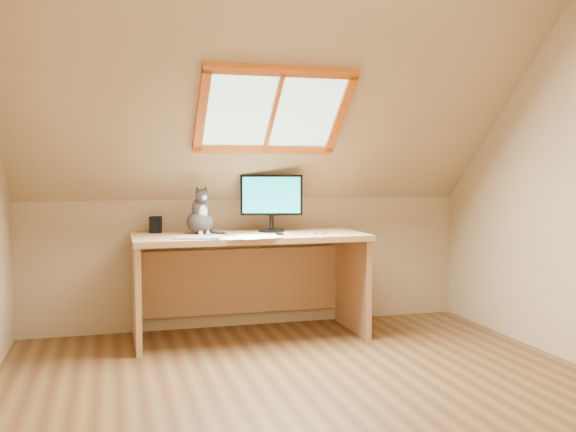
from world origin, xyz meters
name	(u,v)px	position (x,y,z in m)	size (l,w,h in m)	color
ground	(322,400)	(0.00, 0.00, 0.00)	(3.50, 3.50, 0.00)	brown
room_shell	(329,129)	(0.00, -0.09, 1.43)	(3.52, 3.52, 2.41)	tan
desk	(247,264)	(-0.09, 1.45, 0.53)	(1.67, 0.73, 0.76)	tan
monitor	(271,199)	(0.10, 1.49, 1.01)	(0.46, 0.20, 0.43)	black
cat	(200,216)	(-0.44, 1.47, 0.89)	(0.24, 0.27, 0.36)	#403C39
desk_speaker	(156,225)	(-0.75, 1.63, 0.82)	(0.08, 0.08, 0.12)	black
graphics_tablet	(199,237)	(-0.49, 1.16, 0.77)	(0.30, 0.22, 0.01)	#B2B2B7
mouse	(280,234)	(0.08, 1.18, 0.78)	(0.05, 0.09, 0.03)	black
papers	(257,237)	(-0.09, 1.12, 0.77)	(0.35, 0.30, 0.01)	white
cables	(299,233)	(0.25, 1.26, 0.77)	(0.51, 0.26, 0.01)	silver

